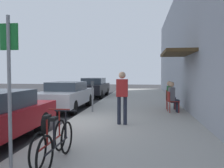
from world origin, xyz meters
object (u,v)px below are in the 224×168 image
Objects in this scene: parked_car_1 at (66,95)px; seated_patron_0 at (173,96)px; bicycle_1 at (51,141)px; parking_meter at (92,94)px; cafe_chair_0 at (171,100)px; street_sign at (9,81)px; seated_patron_1 at (170,94)px; pedestrian_standing at (122,93)px; cafe_chair_1 at (169,98)px; parked_car_2 at (94,87)px; bicycle_0 at (57,144)px.

seated_patron_0 reaches higher than parked_car_1.
parking_meter is at bearing 94.31° from bicycle_1.
street_sign is at bearing -117.87° from cafe_chair_0.
parking_meter is 3.64m from seated_patron_1.
bicycle_1 reaches higher than cafe_chair_0.
pedestrian_standing is (1.49, -2.30, 0.23)m from parking_meter.
seated_patron_1 is 4.05m from pedestrian_standing.
pedestrian_standing reaches higher than cafe_chair_1.
bicycle_1 is 1.33× the size of seated_patron_1.
parking_meter is at bearing -78.05° from parked_car_2.
parked_car_1 reaches higher than cafe_chair_0.
seated_patron_0 reaches higher than bicycle_1.
seated_patron_1 is (4.96, 0.14, 0.10)m from parked_car_1.
cafe_chair_1 is at bearing -51.05° from parked_car_2.
street_sign is 1.52× the size of bicycle_1.
parked_car_2 is 13.53m from street_sign.
bicycle_0 reaches higher than cafe_chair_1.
seated_patron_0 is 0.91m from seated_patron_1.
street_sign is at bearing -83.62° from parked_car_2.
bicycle_0 is 1.01× the size of pedestrian_standing.
cafe_chair_1 is at bearing 93.75° from seated_patron_0.
parked_car_1 is 7.42m from street_sign.
bicycle_0 is 7.49m from seated_patron_1.
parked_car_2 reaches higher than seated_patron_1.
seated_patron_1 reaches higher than bicycle_0.
seated_patron_1 is at bearing 1.58° from parked_car_1.
parking_meter reaches higher than cafe_chair_0.
cafe_chair_1 is at bearing 62.35° from pedestrian_standing.
street_sign is 8.16m from seated_patron_1.
cafe_chair_1 is at bearing 173.87° from seated_patron_1.
seated_patron_1 is at bearing 61.56° from pedestrian_standing.
parking_meter reaches higher than seated_patron_0.
cafe_chair_0 is at bearing 62.13° from street_sign.
parked_car_1 reaches higher than bicycle_1.
seated_patron_1 is at bearing 66.15° from bicycle_1.
parked_car_2 is 5.06× the size of cafe_chair_1.
parking_meter is 0.51× the size of street_sign.
bicycle_1 is 1.97× the size of cafe_chair_0.
seated_patron_1 is at bearing 20.17° from parking_meter.
seated_patron_1 is (4.96, -6.07, 0.07)m from parked_car_2.
cafe_chair_1 is 0.20m from seated_patron_1.
parking_meter is at bearing -159.41° from cafe_chair_1.
pedestrian_standing reaches higher than parked_car_2.
street_sign reaches higher than parked_car_1.
parked_car_2 is 7.84m from seated_patron_1.
street_sign reaches higher than parking_meter.
bicycle_1 is at bearing -108.39° from pedestrian_standing.
parked_car_1 is at bearing 144.24° from parking_meter.
cafe_chair_1 is at bearing 1.67° from parked_car_1.
parking_meter reaches higher than bicycle_1.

